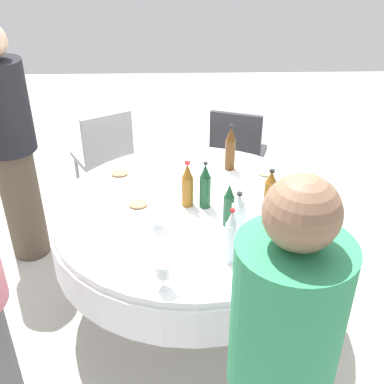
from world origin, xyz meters
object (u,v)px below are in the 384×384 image
Objects in this scene: bottle_brown_outer at (230,149)px; chair_south at (105,152)px; bottle_clear_mid at (238,219)px; plate_front at (138,206)px; bottle_dark_green_west at (229,206)px; person_near at (278,380)px; wine_glass_outer at (163,271)px; chair_inner at (237,150)px; wine_glass_inner at (156,210)px; bottle_amber_south at (270,197)px; person_outer at (10,145)px; bottle_clear_near at (231,238)px; plate_left at (266,175)px; plate_rear at (120,175)px; bottle_amber_inner at (187,185)px; dining_table at (192,227)px; bottle_dark_green_north at (205,186)px; wine_glass_north at (312,220)px; plate_east at (95,228)px.

bottle_brown_outer reaches higher than chair_south.
chair_south is (0.88, -1.50, -0.36)m from bottle_clear_mid.
bottle_clear_mid is at bearing 147.71° from plate_front.
person_near is (-0.06, 1.05, -0.02)m from bottle_dark_green_west.
wine_glass_outer is 1.93m from chair_inner.
plate_front is at bearing 39.20° from bottle_brown_outer.
bottle_dark_green_west reaches higher than wine_glass_outer.
wine_glass_inner is 1.51m from chair_inner.
bottle_amber_south is 1.72m from chair_south.
person_outer is 1.88× the size of chair_inner.
bottle_amber_south is (-0.24, -0.35, 0.00)m from bottle_clear_near.
plate_left is at bearing -156.27° from plate_front.
bottle_clear_mid reaches higher than plate_rear.
wine_glass_outer is 0.55× the size of plate_front.
person_near reaches higher than bottle_clear_near.
wine_glass_outer is at bearing 79.99° from bottle_amber_inner.
bottle_clear_near is 0.68m from plate_front.
plate_rear is (0.44, -0.36, 0.16)m from dining_table.
bottle_dark_green_north is (0.09, -0.49, -0.01)m from bottle_clear_near.
person_outer is at bearing -16.74° from plate_rear.
person_near is 2.43m from chair_inner.
wine_glass_north is 0.18× the size of chair_south.
bottle_dark_green_north is at bearing -86.67° from chair_inner.
plate_front is 0.94× the size of plate_east.
person_near is (0.34, 0.92, -0.01)m from wine_glass_north.
bottle_clear_near reaches higher than plate_rear.
plate_east is 0.58m from plate_rear.
bottle_amber_south is (-0.22, -0.05, 0.02)m from bottle_dark_green_west.
bottle_clear_mid reaches higher than dining_table.
bottle_dark_green_north is at bearing 67.79° from bottle_brown_outer.
person_near is (0.01, 1.68, -0.04)m from bottle_brown_outer.
person_outer is at bearing -160.75° from chair_south.
bottle_dark_green_west reaches higher than wine_glass_north.
dining_table is 0.58m from plate_east.
wine_glass_outer is at bearing 129.37° from plate_east.
plate_left is at bearing -109.45° from person_near.
chair_inner is (-0.32, -1.17, -0.35)m from bottle_dark_green_north.
bottle_dark_green_west is at bearing 83.82° from bottle_brown_outer.
bottle_amber_south reaches higher than bottle_clear_near.
bottle_clear_near is 1.14× the size of bottle_dark_green_west.
person_outer reaches higher than bottle_amber_inner.
bottle_dark_green_west is at bearing -124.69° from wine_glass_outer.
wine_glass_north reaches higher than plate_left.
bottle_amber_inner is 2.09× the size of wine_glass_outer.
wine_glass_inner reaches higher than plate_left.
bottle_clear_mid is 0.16m from bottle_dark_green_west.
bottle_amber_south is (-0.33, 0.14, 0.01)m from bottle_dark_green_north.
plate_rear is at bearing -117.30° from chair_inner.
wine_glass_inner is at bearing 0.69° from bottle_dark_green_west.
wine_glass_inner is (0.38, 0.00, -0.02)m from bottle_dark_green_west.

